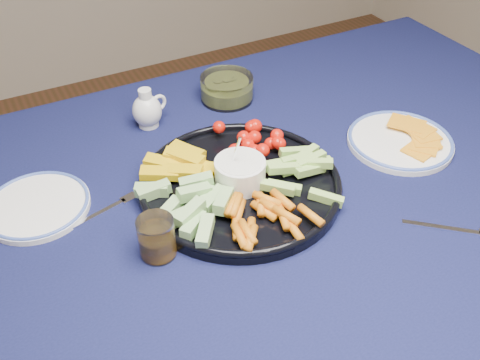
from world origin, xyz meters
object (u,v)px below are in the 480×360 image
juice_tumbler (157,239)px  side_plate_extra (37,205)px  dining_table (268,218)px  pickle_bowl (227,89)px  creamer_pitcher (147,110)px  crudite_platter (239,182)px  cheese_plate (400,140)px

juice_tumbler → side_plate_extra: size_ratio=0.38×
dining_table → pickle_bowl: pickle_bowl is taller
creamer_pitcher → side_plate_extra: bearing=-149.2°
crudite_platter → creamer_pitcher: bearing=104.0°
pickle_bowl → juice_tumbler: (-0.34, -0.41, 0.01)m
dining_table → crudite_platter: size_ratio=4.13×
cheese_plate → side_plate_extra: 0.78m
juice_tumbler → side_plate_extra: juice_tumbler is taller
pickle_bowl → side_plate_extra: size_ratio=0.66×
cheese_plate → juice_tumbler: bearing=-174.6°
crudite_platter → cheese_plate: crudite_platter is taller
dining_table → cheese_plate: (0.33, -0.01, 0.10)m
pickle_bowl → juice_tumbler: size_ratio=1.71×
dining_table → juice_tumbler: 0.30m
creamer_pitcher → pickle_bowl: bearing=5.4°
cheese_plate → side_plate_extra: cheese_plate is taller
dining_table → juice_tumbler: juice_tumbler is taller
crudite_platter → pickle_bowl: (0.14, 0.33, 0.00)m
cheese_plate → juice_tumbler: 0.60m
juice_tumbler → crudite_platter: bearing=22.1°
dining_table → juice_tumbler: bearing=-166.2°
creamer_pitcher → cheese_plate: creamer_pitcher is taller
creamer_pitcher → side_plate_extra: (-0.29, -0.17, -0.03)m
creamer_pitcher → pickle_bowl: creamer_pitcher is taller
creamer_pitcher → cheese_plate: size_ratio=0.41×
creamer_pitcher → cheese_plate: (0.47, -0.33, -0.03)m
creamer_pitcher → juice_tumbler: bearing=-108.0°
crudite_platter → creamer_pitcher: size_ratio=4.27×
crudite_platter → side_plate_extra: bearing=160.0°
side_plate_extra → dining_table: bearing=-19.5°
dining_table → pickle_bowl: size_ratio=12.68×
crudite_platter → dining_table: bearing=-16.2°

